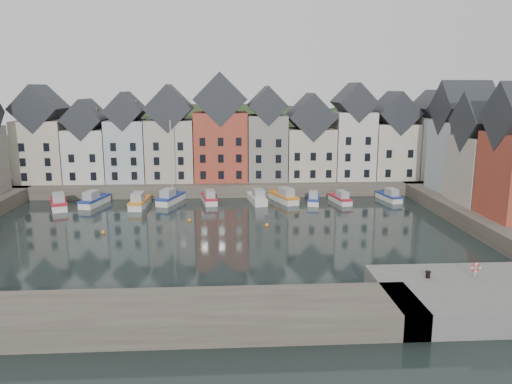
{
  "coord_description": "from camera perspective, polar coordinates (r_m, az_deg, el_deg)",
  "views": [
    {
      "loc": [
        1.0,
        -55.85,
        17.22
      ],
      "look_at": [
        4.68,
        6.0,
        4.27
      ],
      "focal_mm": 35.0,
      "sensor_mm": 36.0,
      "label": 1
    }
  ],
  "objects": [
    {
      "name": "life_ring_post",
      "position": [
        44.79,
        23.79,
        -7.94
      ],
      "size": [
        0.8,
        0.17,
        1.3
      ],
      "color": "gray",
      "rests_on": "near_quay"
    },
    {
      "name": "near_wall",
      "position": [
        39.12,
        -19.97,
        -13.45
      ],
      "size": [
        50.0,
        6.0,
        2.0
      ],
      "primitive_type": "cube",
      "color": "#4A4039",
      "rests_on": "ground"
    },
    {
      "name": "mooring_bollard",
      "position": [
        43.6,
        19.06,
        -8.87
      ],
      "size": [
        0.48,
        0.48,
        0.56
      ],
      "color": "black",
      "rests_on": "near_quay"
    },
    {
      "name": "boat_h",
      "position": [
        76.42,
        6.57,
        -0.8
      ],
      "size": [
        2.71,
        5.81,
        2.15
      ],
      "rotation": [
        0.0,
        0.0,
        -0.18
      ],
      "color": "silver",
      "rests_on": "ground"
    },
    {
      "name": "mooring_buoys",
      "position": [
        63.72,
        -7.8,
        -3.85
      ],
      "size": [
        20.5,
        5.5,
        0.5
      ],
      "color": "orange",
      "rests_on": "ground"
    },
    {
      "name": "boat_i",
      "position": [
        77.2,
        9.63,
        -0.76
      ],
      "size": [
        2.79,
        5.85,
        2.16
      ],
      "rotation": [
        0.0,
        0.0,
        0.19
      ],
      "color": "silver",
      "rests_on": "ground"
    },
    {
      "name": "boat_g",
      "position": [
        76.84,
        3.22,
        -0.58
      ],
      "size": [
        4.36,
        7.0,
        2.57
      ],
      "rotation": [
        0.0,
        0.0,
        0.37
      ],
      "color": "silver",
      "rests_on": "ground"
    },
    {
      "name": "near_quay",
      "position": [
        44.6,
        25.45,
        -10.73
      ],
      "size": [
        18.0,
        10.0,
        2.0
      ],
      "primitive_type": "cube",
      "color": "#60605E",
      "rests_on": "ground"
    },
    {
      "name": "boat_f",
      "position": [
        76.11,
        0.15,
        -0.7
      ],
      "size": [
        2.96,
        6.65,
        2.46
      ],
      "rotation": [
        0.0,
        0.0,
        0.16
      ],
      "color": "silver",
      "rests_on": "ground"
    },
    {
      "name": "hillside",
      "position": [
        117.26,
        -3.74,
        -5.68
      ],
      "size": [
        153.6,
        70.4,
        64.0
      ],
      "color": "#233219",
      "rests_on": "ground"
    },
    {
      "name": "right_terrace",
      "position": [
        73.35,
        25.2,
        4.18
      ],
      "size": [
        8.3,
        24.25,
        16.36
      ],
      "color": "#AFBAC2",
      "rests_on": "right_quay"
    },
    {
      "name": "boat_a",
      "position": [
        78.22,
        -21.63,
        -1.17
      ],
      "size": [
        4.39,
        7.17,
        2.63
      ],
      "rotation": [
        0.0,
        0.0,
        0.36
      ],
      "color": "silver",
      "rests_on": "ground"
    },
    {
      "name": "ground",
      "position": [
        58.45,
        -4.25,
        -5.36
      ],
      "size": [
        260.0,
        260.0,
        0.0
      ],
      "primitive_type": "plane",
      "color": "black",
      "rests_on": "ground"
    },
    {
      "name": "boat_b",
      "position": [
        78.34,
        -18.01,
        -0.91
      ],
      "size": [
        3.56,
        6.9,
        2.53
      ],
      "rotation": [
        0.0,
        0.0,
        -0.24
      ],
      "color": "silver",
      "rests_on": "ground"
    },
    {
      "name": "boat_j",
      "position": [
        80.41,
        14.98,
        -0.49
      ],
      "size": [
        2.83,
        5.97,
        2.2
      ],
      "rotation": [
        0.0,
        0.0,
        0.19
      ],
      "color": "silver",
      "rests_on": "ground"
    },
    {
      "name": "boat_e",
      "position": [
        76.53,
        -5.36,
        -0.72
      ],
      "size": [
        2.8,
        6.24,
        2.31
      ],
      "rotation": [
        0.0,
        0.0,
        0.16
      ],
      "color": "silver",
      "rests_on": "ground"
    },
    {
      "name": "far_quay",
      "position": [
        87.38,
        -4.0,
        1.08
      ],
      "size": [
        90.0,
        16.0,
        2.0
      ],
      "primitive_type": "cube",
      "color": "#4A4039",
      "rests_on": "ground"
    },
    {
      "name": "boat_c",
      "position": [
        75.38,
        -13.18,
        -1.12
      ],
      "size": [
        2.5,
        6.82,
        2.57
      ],
      "rotation": [
        0.0,
        0.0,
        -0.06
      ],
      "color": "silver",
      "rests_on": "ground"
    },
    {
      "name": "far_terrace",
      "position": [
        84.29,
        -1.89,
        6.12
      ],
      "size": [
        72.37,
        8.16,
        17.78
      ],
      "color": "beige",
      "rests_on": "far_quay"
    },
    {
      "name": "boat_d",
      "position": [
        77.11,
        -9.77,
        -0.64
      ],
      "size": [
        4.1,
        6.96,
        12.71
      ],
      "rotation": [
        0.0,
        0.0,
        -0.33
      ],
      "color": "silver",
      "rests_on": "ground"
    }
  ]
}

